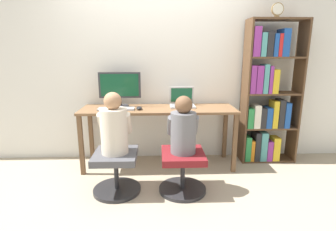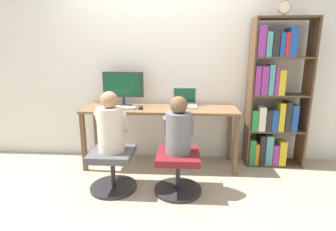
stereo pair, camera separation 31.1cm
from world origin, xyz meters
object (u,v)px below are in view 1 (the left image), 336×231
desktop_monitor (120,88)px  person_at_laptop (183,128)px  keyboard (116,109)px  desk_clock (277,9)px  bookshelf (266,98)px  office_chair_right (183,169)px  person_at_monitor (114,127)px  laptop (182,102)px  office_chair_left (116,169)px

desktop_monitor → person_at_laptop: (0.74, -0.80, -0.30)m
keyboard → desk_clock: (1.94, 0.14, 1.16)m
bookshelf → desk_clock: (0.01, -0.06, 1.08)m
desktop_monitor → office_chair_right: 1.32m
office_chair_right → person_at_monitor: size_ratio=0.80×
person_at_laptop → bookshelf: size_ratio=0.32×
desktop_monitor → office_chair_right: bearing=-47.2°
desktop_monitor → laptop: (0.80, -0.02, -0.18)m
office_chair_left → person_at_monitor: bearing=90.0°
person_at_monitor → desk_clock: desk_clock is taller
keyboard → office_chair_left: bearing=-83.8°
desktop_monitor → person_at_laptop: size_ratio=0.90×
office_chair_left → person_at_laptop: bearing=-0.9°
person_at_monitor → bookshelf: 2.02m
person_at_monitor → desk_clock: 2.35m
person_at_laptop → bookshelf: (1.16, 0.78, 0.16)m
keyboard → bookshelf: (1.93, 0.19, 0.08)m
person_at_laptop → desk_clock: (1.18, 0.72, 1.25)m
keyboard → desk_clock: desk_clock is taller
keyboard → person_at_laptop: bearing=-37.3°
person_at_laptop → desk_clock: bearing=31.4°
office_chair_left → desk_clock: 2.63m
laptop → desktop_monitor: bearing=178.7°
keyboard → desktop_monitor: bearing=83.8°
desktop_monitor → bookshelf: size_ratio=0.29×
office_chair_right → laptop: bearing=85.8°
bookshelf → person_at_laptop: bearing=-146.2°
office_chair_right → person_at_monitor: person_at_monitor is taller
keyboard → office_chair_right: (0.76, -0.59, -0.53)m
office_chair_left → desk_clock: desk_clock is taller
desktop_monitor → bookshelf: 1.91m
keyboard → office_chair_left: size_ratio=0.86×
person_at_monitor → bookshelf: bookshelf is taller
desktop_monitor → office_chair_right: size_ratio=1.06×
desk_clock → desktop_monitor: bearing=177.7°
office_chair_right → person_at_laptop: (-0.00, 0.00, 0.45)m
bookshelf → office_chair_left: bearing=-157.7°
desktop_monitor → person_at_monitor: (0.04, -0.78, -0.29)m
person_at_monitor → laptop: bearing=45.1°
desktop_monitor → person_at_monitor: desktop_monitor is taller
desktop_monitor → desk_clock: (1.92, -0.08, 0.94)m
person_at_monitor → desk_clock: size_ratio=3.76×
person_at_laptop → bookshelf: bookshelf is taller
office_chair_right → desk_clock: (1.18, 0.72, 1.69)m
person_at_laptop → office_chair_left: bearing=179.1°
person_at_monitor → bookshelf: (1.87, 0.76, 0.15)m
person_at_laptop → desk_clock: 1.86m
office_chair_right → person_at_monitor: bearing=178.4°
office_chair_left → desk_clock: (1.88, 0.71, 1.69)m
desktop_monitor → person_at_monitor: 0.83m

